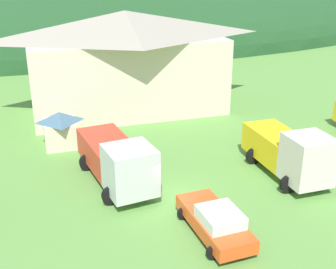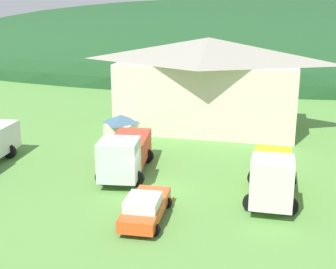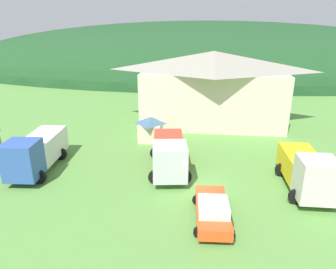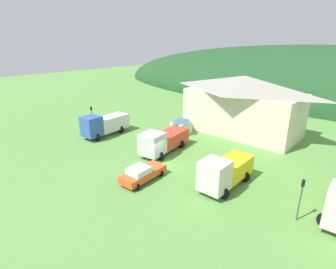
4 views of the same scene
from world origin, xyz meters
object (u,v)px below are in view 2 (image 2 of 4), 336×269
Objects in this scene: play_shed_cream at (121,129)px; service_pickup_orange at (145,207)px; depot_building at (208,83)px; flatbed_truck_yellow at (272,175)px; tow_truck_silver at (125,153)px; traffic_cone_near_pickup at (173,200)px.

play_shed_cream reaches higher than service_pickup_orange.
flatbed_truck_yellow is (6.59, -16.15, -2.83)m from depot_building.
flatbed_truck_yellow is at bearing 120.23° from service_pickup_orange.
flatbed_truck_yellow reaches higher than tow_truck_silver.
traffic_cone_near_pickup is at bearing 160.76° from service_pickup_orange.
service_pickup_orange is at bearing 19.17° from tow_truck_silver.
traffic_cone_near_pickup is (4.37, -3.58, -1.63)m from tow_truck_silver.
tow_truck_silver reaches higher than service_pickup_orange.
traffic_cone_near_pickup is at bearing -87.93° from depot_building.
depot_building is at bearing 46.07° from play_shed_cream.
service_pickup_orange is at bearing -57.15° from flatbed_truck_yellow.
depot_building is at bearing 176.18° from service_pickup_orange.
tow_truck_silver is 10.57m from flatbed_truck_yellow.
depot_building reaches higher than tow_truck_silver.
depot_building reaches higher than flatbed_truck_yellow.
service_pickup_orange is (-0.29, -20.66, -3.71)m from depot_building.
service_pickup_orange is (3.45, -6.76, -0.80)m from tow_truck_silver.
flatbed_truck_yellow is 14.32× the size of traffic_cone_near_pickup.
play_shed_cream is at bearing -126.08° from flatbed_truck_yellow.
depot_building is 18.08m from traffic_cone_near_pickup.
traffic_cone_near_pickup is (-5.95, -1.33, -1.71)m from flatbed_truck_yellow.
flatbed_truck_yellow is 6.33m from traffic_cone_near_pickup.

